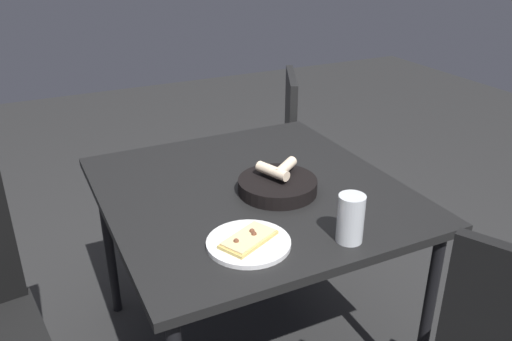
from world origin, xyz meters
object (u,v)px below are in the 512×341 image
at_px(bread_basket, 277,184).
at_px(pizza_plate, 249,242).
at_px(dining_table, 251,203).
at_px(beer_glass, 350,221).
at_px(chair_spare, 268,142).

bearing_deg(bread_basket, pizza_plate, 48.23).
distance_m(dining_table, pizza_plate, 0.37).
relative_size(bread_basket, beer_glass, 1.86).
height_order(bread_basket, beer_glass, beer_glass).
relative_size(dining_table, chair_spare, 1.21).
relative_size(pizza_plate, beer_glass, 1.67).
height_order(beer_glass, chair_spare, chair_spare).
relative_size(beer_glass, chair_spare, 0.17).
bearing_deg(beer_glass, chair_spare, -106.84).
xyz_separation_m(bread_basket, beer_glass, (-0.04, 0.36, 0.04)).
relative_size(dining_table, pizza_plate, 4.33).
bearing_deg(pizza_plate, chair_spare, -119.61).
bearing_deg(bread_basket, beer_glass, 96.84).
distance_m(dining_table, chair_spare, 0.98).
bearing_deg(beer_glass, bread_basket, -83.16).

